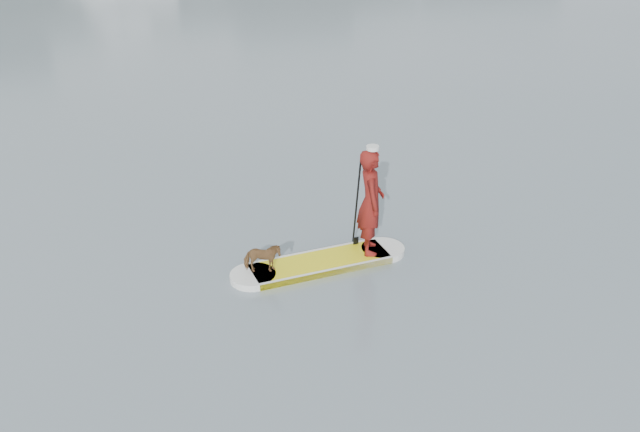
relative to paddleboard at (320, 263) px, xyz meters
name	(u,v)px	position (x,y,z in m)	size (l,w,h in m)	color
ground	(530,355)	(1.78, -3.59, -0.06)	(140.00, 140.00, 0.00)	slate
paddleboard	(320,263)	(0.00, 0.00, 0.00)	(3.30, 0.89, 0.12)	yellow
paddler	(371,202)	(0.97, -0.03, 1.04)	(0.72, 0.47, 1.96)	maroon
white_cap	(373,148)	(0.97, -0.03, 2.06)	(0.22, 0.22, 0.07)	silver
dog	(262,258)	(-1.07, 0.04, 0.33)	(0.29, 0.64, 0.54)	#553A1D
paddle	(357,211)	(0.85, 0.27, 0.74)	(0.10, 0.30, 2.00)	black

